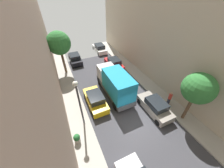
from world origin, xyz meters
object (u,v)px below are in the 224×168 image
at_px(pedestrian, 170,98).
at_px(parked_car_left_4, 75,59).
at_px(street_tree_2, 59,43).
at_px(potted_plant_1, 77,138).
at_px(parked_car_right_1, 114,63).
at_px(street_tree_1, 198,89).
at_px(lamp_post, 78,98).
at_px(parked_car_right_2, 100,48).
at_px(delivery_truck, 115,83).
at_px(parked_car_left_3, 96,100).
at_px(parked_car_right_0, 155,106).

bearing_deg(pedestrian, parked_car_left_4, 117.31).
bearing_deg(street_tree_2, potted_plant_1, -94.27).
xyz_separation_m(parked_car_left_4, parked_car_right_1, (5.40, -4.36, 0.00)).
distance_m(street_tree_2, potted_plant_1, 12.47).
xyz_separation_m(street_tree_1, potted_plant_1, (-10.33, 2.00, -3.43)).
height_order(parked_car_right_1, potted_plant_1, parked_car_right_1).
relative_size(parked_car_left_4, parked_car_right_1, 1.00).
xyz_separation_m(pedestrian, street_tree_1, (-0.00, -2.09, 2.97)).
bearing_deg(lamp_post, parked_car_right_2, 64.36).
bearing_deg(delivery_truck, parked_car_left_4, 104.68).
bearing_deg(street_tree_2, parked_car_right_1, -12.26).
bearing_deg(parked_car_left_3, parked_car_right_1, 50.55).
bearing_deg(street_tree_2, lamp_post, -89.31).
bearing_deg(delivery_truck, potted_plant_1, -143.15).
xyz_separation_m(parked_car_right_0, lamp_post, (-7.30, 1.63, 2.82)).
height_order(parked_car_left_4, parked_car_right_2, same).
height_order(parked_car_left_3, street_tree_2, street_tree_2).
distance_m(pedestrian, street_tree_1, 3.63).
distance_m(parked_car_left_3, lamp_post, 3.91).
bearing_deg(pedestrian, parked_car_right_2, 96.93).
xyz_separation_m(parked_car_right_0, parked_car_right_1, (0.00, 10.12, 0.00)).
bearing_deg(delivery_truck, lamp_post, -151.00).
bearing_deg(potted_plant_1, lamp_post, 58.77).
distance_m(parked_car_right_1, street_tree_1, 12.75).
bearing_deg(street_tree_2, pedestrian, -50.95).
relative_size(parked_car_left_3, lamp_post, 0.82).
bearing_deg(lamp_post, parked_car_left_4, 81.59).
xyz_separation_m(parked_car_left_3, parked_car_right_0, (5.40, -3.56, 0.00)).
bearing_deg(parked_car_right_2, street_tree_2, -145.51).
height_order(delivery_truck, street_tree_2, street_tree_2).
xyz_separation_m(delivery_truck, potted_plant_1, (-5.60, -4.20, -1.17)).
bearing_deg(street_tree_2, street_tree_1, -55.49).
bearing_deg(parked_car_left_4, lamp_post, -98.41).
bearing_deg(delivery_truck, parked_car_left_3, -167.15).
xyz_separation_m(delivery_truck, pedestrian, (4.74, -4.10, -0.71)).
height_order(pedestrian, lamp_post, lamp_post).
distance_m(parked_car_right_0, parked_car_right_2, 16.84).
distance_m(parked_car_right_1, potted_plant_1, 13.11).
xyz_separation_m(parked_car_left_4, pedestrian, (7.44, -14.41, 0.35)).
xyz_separation_m(parked_car_right_0, street_tree_2, (-7.42, 11.74, 3.95)).
height_order(parked_car_right_0, delivery_truck, delivery_truck).
relative_size(pedestrian, lamp_post, 0.34).
height_order(pedestrian, potted_plant_1, pedestrian).
height_order(parked_car_right_0, lamp_post, lamp_post).
bearing_deg(parked_car_right_2, lamp_post, -115.64).
height_order(parked_car_right_2, street_tree_1, street_tree_1).
distance_m(potted_plant_1, lamp_post, 3.50).
bearing_deg(potted_plant_1, pedestrian, 0.52).
bearing_deg(street_tree_1, street_tree_2, 124.51).
bearing_deg(parked_car_left_4, delivery_truck, -75.32).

